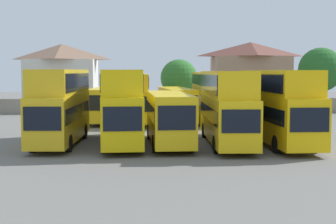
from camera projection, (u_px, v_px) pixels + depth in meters
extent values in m
plane|color=slate|center=(161.00, 119.00, 52.51)|extent=(140.00, 140.00, 0.00)
cube|color=gray|center=(159.00, 106.00, 59.55)|extent=(56.00, 0.50, 1.80)
cube|color=gold|center=(60.00, 117.00, 34.24)|extent=(2.85, 10.45, 3.09)
cube|color=black|center=(42.00, 119.00, 29.02)|extent=(2.18, 0.16, 1.39)
cube|color=black|center=(60.00, 112.00, 34.21)|extent=(2.86, 9.62, 0.97)
cube|color=gold|center=(60.00, 82.00, 34.30)|extent=(2.78, 9.93, 1.66)
cube|color=black|center=(60.00, 82.00, 34.30)|extent=(2.85, 9.42, 1.16)
cylinder|color=black|center=(69.00, 143.00, 31.16)|extent=(0.34, 1.11, 1.10)
cylinder|color=black|center=(32.00, 143.00, 31.13)|extent=(0.34, 1.11, 1.10)
cylinder|color=black|center=(84.00, 131.00, 37.57)|extent=(0.34, 1.11, 1.10)
cylinder|color=black|center=(54.00, 131.00, 37.53)|extent=(0.34, 1.11, 1.10)
cube|color=yellow|center=(120.00, 116.00, 34.42)|extent=(3.29, 11.63, 3.12)
cube|color=black|center=(123.00, 119.00, 28.68)|extent=(2.22, 0.23, 1.41)
cube|color=black|center=(120.00, 111.00, 34.39)|extent=(3.27, 10.72, 0.98)
cube|color=yellow|center=(120.00, 82.00, 34.51)|extent=(3.20, 11.06, 1.62)
cube|color=black|center=(120.00, 82.00, 34.51)|extent=(3.25, 10.49, 1.13)
cylinder|color=black|center=(141.00, 143.00, 31.14)|extent=(0.37, 1.12, 1.10)
cylinder|color=black|center=(103.00, 144.00, 30.87)|extent=(0.37, 1.12, 1.10)
cylinder|color=black|center=(135.00, 130.00, 38.19)|extent=(0.37, 1.12, 1.10)
cylinder|color=black|center=(104.00, 131.00, 37.92)|extent=(0.37, 1.12, 1.10)
cube|color=yellow|center=(169.00, 117.00, 34.09)|extent=(2.90, 10.15, 3.16)
cube|color=black|center=(177.00, 118.00, 29.05)|extent=(2.20, 0.17, 1.42)
cube|color=black|center=(169.00, 111.00, 34.06)|extent=(2.91, 9.35, 1.00)
cylinder|color=black|center=(192.00, 143.00, 31.21)|extent=(0.34, 1.11, 1.10)
cylinder|color=black|center=(155.00, 144.00, 31.00)|extent=(0.34, 1.11, 1.10)
cylinder|color=black|center=(180.00, 131.00, 37.40)|extent=(0.34, 1.11, 1.10)
cylinder|color=black|center=(149.00, 132.00, 37.19)|extent=(0.34, 1.11, 1.10)
cube|color=yellow|center=(226.00, 118.00, 34.28)|extent=(2.82, 11.95, 2.96)
cube|color=black|center=(241.00, 121.00, 28.31)|extent=(2.20, 0.14, 1.33)
cube|color=black|center=(226.00, 113.00, 34.26)|extent=(2.83, 11.00, 0.93)
cube|color=yellow|center=(226.00, 83.00, 34.39)|extent=(2.75, 11.36, 1.69)
cube|color=black|center=(226.00, 83.00, 34.39)|extent=(2.83, 10.77, 1.18)
cylinder|color=black|center=(253.00, 144.00, 30.74)|extent=(0.33, 1.11, 1.10)
cylinder|color=black|center=(216.00, 145.00, 30.69)|extent=(0.33, 1.11, 1.10)
cylinder|color=black|center=(235.00, 130.00, 38.09)|extent=(0.33, 1.11, 1.10)
cylinder|color=black|center=(204.00, 130.00, 38.04)|extent=(0.33, 1.11, 1.10)
cube|color=yellow|center=(277.00, 117.00, 34.44)|extent=(3.00, 12.06, 3.07)
cube|color=black|center=(310.00, 120.00, 28.44)|extent=(2.27, 0.16, 1.38)
cube|color=black|center=(278.00, 111.00, 34.41)|extent=(3.01, 11.11, 0.97)
cube|color=yellow|center=(277.00, 82.00, 34.55)|extent=(2.93, 11.46, 1.64)
cube|color=black|center=(277.00, 82.00, 34.55)|extent=(3.00, 10.87, 1.15)
cylinder|color=black|center=(314.00, 144.00, 30.96)|extent=(0.34, 1.11, 1.10)
cylinder|color=black|center=(276.00, 144.00, 30.76)|extent=(0.34, 1.11, 1.10)
cylinder|color=black|center=(278.00, 130.00, 38.34)|extent=(0.34, 1.11, 1.10)
cylinder|color=black|center=(247.00, 130.00, 38.13)|extent=(0.34, 1.11, 1.10)
cube|color=yellow|center=(106.00, 103.00, 49.51)|extent=(3.18, 10.82, 3.01)
cube|color=black|center=(98.00, 103.00, 44.14)|extent=(2.22, 0.22, 1.35)
cube|color=black|center=(106.00, 100.00, 49.48)|extent=(3.16, 9.97, 0.95)
cylinder|color=black|center=(114.00, 120.00, 46.30)|extent=(0.37, 1.12, 1.10)
cylinder|color=black|center=(89.00, 120.00, 46.33)|extent=(0.37, 1.12, 1.10)
cylinder|color=black|center=(122.00, 114.00, 52.90)|extent=(0.37, 1.12, 1.10)
cylinder|color=black|center=(100.00, 114.00, 52.93)|extent=(0.37, 1.12, 1.10)
cube|color=gold|center=(136.00, 104.00, 49.26)|extent=(2.56, 11.99, 2.93)
cube|color=black|center=(134.00, 104.00, 43.25)|extent=(2.21, 0.09, 1.32)
cube|color=black|center=(136.00, 100.00, 49.23)|extent=(2.60, 11.03, 0.92)
cube|color=gold|center=(136.00, 81.00, 49.38)|extent=(2.51, 11.39, 1.45)
cube|color=black|center=(136.00, 81.00, 49.38)|extent=(2.59, 10.79, 1.01)
cylinder|color=black|center=(148.00, 120.00, 45.72)|extent=(0.30, 1.10, 1.10)
cylinder|color=black|center=(122.00, 121.00, 45.61)|extent=(0.30, 1.10, 1.10)
cylinder|color=black|center=(147.00, 114.00, 53.12)|extent=(0.30, 1.10, 1.10)
cylinder|color=black|center=(125.00, 114.00, 53.01)|extent=(0.30, 1.10, 1.10)
cube|color=yellow|center=(176.00, 103.00, 49.85)|extent=(3.37, 11.12, 2.98)
cube|color=black|center=(186.00, 103.00, 44.40)|extent=(2.13, 0.27, 1.34)
cube|color=black|center=(176.00, 100.00, 49.82)|extent=(3.33, 10.25, 0.94)
cylinder|color=black|center=(194.00, 119.00, 46.76)|extent=(0.39, 1.12, 1.10)
cylinder|color=black|center=(170.00, 120.00, 46.45)|extent=(0.39, 1.12, 1.10)
cylinder|color=black|center=(182.00, 113.00, 53.46)|extent=(0.39, 1.12, 1.10)
cylinder|color=black|center=(161.00, 114.00, 53.16)|extent=(0.39, 1.12, 1.10)
cube|color=yellow|center=(210.00, 103.00, 49.85)|extent=(2.63, 11.98, 3.11)
cube|color=black|center=(218.00, 103.00, 43.85)|extent=(2.17, 0.11, 1.40)
cube|color=black|center=(210.00, 99.00, 49.82)|extent=(2.66, 11.03, 0.98)
cube|color=yellow|center=(209.00, 80.00, 49.96)|extent=(2.57, 11.38, 1.43)
cube|color=black|center=(209.00, 80.00, 49.96)|extent=(2.65, 10.79, 1.00)
cylinder|color=black|center=(227.00, 120.00, 46.31)|extent=(0.32, 1.10, 1.10)
cylinder|color=black|center=(202.00, 120.00, 46.23)|extent=(0.32, 1.10, 1.10)
cylinder|color=black|center=(216.00, 113.00, 53.69)|extent=(0.32, 1.10, 1.10)
cylinder|color=black|center=(195.00, 113.00, 53.61)|extent=(0.32, 1.10, 1.10)
cube|color=silver|center=(62.00, 84.00, 68.52)|extent=(9.12, 7.65, 6.58)
pyramid|color=brown|center=(62.00, 52.00, 68.17)|extent=(9.57, 8.03, 2.09)
cube|color=#9E7A60|center=(250.00, 82.00, 70.22)|extent=(10.32, 6.29, 7.06)
pyramid|color=brown|center=(251.00, 49.00, 69.86)|extent=(10.84, 6.60, 1.95)
cylinder|color=brown|center=(179.00, 101.00, 62.13)|extent=(0.41, 0.41, 2.60)
sphere|color=#2D6B28|center=(179.00, 78.00, 61.90)|extent=(4.54, 4.54, 4.54)
cylinder|color=brown|center=(320.00, 100.00, 58.42)|extent=(0.56, 0.56, 3.39)
sphere|color=#235B23|center=(321.00, 70.00, 58.14)|extent=(5.10, 5.10, 5.10)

